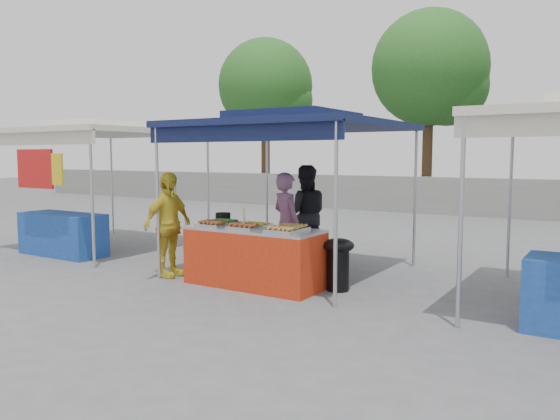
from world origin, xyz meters
The scene contains 22 objects.
ground_plane centered at (0.00, 0.00, 0.00)m, with size 80.00×80.00×0.00m, color #555557.
back_wall centered at (0.00, 11.00, 0.60)m, with size 40.00×0.25×1.20m, color slate.
main_canopy centered at (0.00, 0.97, 2.37)m, with size 3.20×3.20×2.57m.
neighbor_stall_left centered at (-4.50, 0.57, 1.60)m, with size 3.20×3.20×2.57m.
tree_0 centered at (-8.17, 12.72, 4.59)m, with size 3.90×3.90×6.71m.
tree_1 centered at (-1.37, 12.92, 4.78)m, with size 4.06×4.06×6.98m.
vendor_table centered at (0.00, -0.10, 0.43)m, with size 2.00×0.80×0.85m.
food_tray_fl centered at (-0.58, -0.34, 0.88)m, with size 0.42×0.30×0.07m.
food_tray_fm centered at (-0.01, -0.34, 0.88)m, with size 0.42×0.30×0.07m.
food_tray_fr centered at (0.62, -0.34, 0.88)m, with size 0.42×0.30×0.07m.
food_tray_bl centered at (-0.62, -0.01, 0.88)m, with size 0.42×0.30×0.07m.
food_tray_bm centered at (-0.04, 0.01, 0.88)m, with size 0.42×0.30×0.07m.
food_tray_br centered at (0.61, -0.04, 0.88)m, with size 0.42×0.30×0.07m.
cooking_pot centered at (-0.84, 0.25, 0.92)m, with size 0.24×0.24×0.14m, color black.
skewer_cup centered at (-0.04, -0.29, 0.90)m, with size 0.09×0.09×0.11m, color #B1B1B8.
wok_burner centered at (1.15, 0.30, 0.44)m, with size 0.44×0.44×0.75m.
crate_left centered at (-0.30, 0.43, 0.15)m, with size 0.51×0.36×0.31m, color #122E99.
crate_right centered at (0.24, 0.44, 0.14)m, with size 0.45×0.32×0.27m, color #122E99.
crate_stacked centered at (0.24, 0.44, 0.40)m, with size 0.44×0.31×0.26m, color #122E99.
vendor_woman centered at (-0.01, 0.81, 0.81)m, with size 0.59×0.39×1.62m, color #825275.
helper_man centered at (-0.23, 1.78, 0.86)m, with size 0.84×0.65×1.72m, color black.
customer_person centered at (-1.49, -0.30, 0.82)m, with size 0.96×0.40×1.64m, color gold.
Camera 1 is at (4.46, -6.48, 1.89)m, focal length 35.00 mm.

